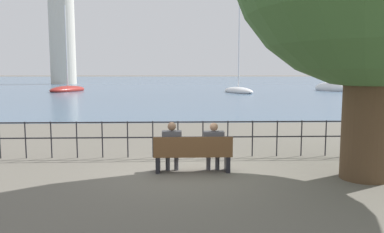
{
  "coord_description": "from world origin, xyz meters",
  "views": [
    {
      "loc": [
        -0.37,
        -9.0,
        2.4
      ],
      "look_at": [
        0.0,
        0.5,
        1.31
      ],
      "focal_mm": 35.0,
      "sensor_mm": 36.0,
      "label": 1
    }
  ],
  "objects_px": {
    "sailboat_2": "(238,90)",
    "park_bench": "(193,155)",
    "sailboat_1": "(330,88)",
    "harbor_lighthouse": "(62,24)",
    "sailboat_0": "(68,89)",
    "seated_person_left": "(172,145)",
    "seated_person_right": "(214,145)"
  },
  "relations": [
    {
      "from": "sailboat_0",
      "to": "sailboat_2",
      "type": "bearing_deg",
      "value": 7.21
    },
    {
      "from": "sailboat_1",
      "to": "sailboat_2",
      "type": "height_order",
      "value": "sailboat_2"
    },
    {
      "from": "park_bench",
      "to": "sailboat_2",
      "type": "xyz_separation_m",
      "value": [
        7.28,
        37.81,
        -0.14
      ]
    },
    {
      "from": "seated_person_right",
      "to": "harbor_lighthouse",
      "type": "distance_m",
      "value": 85.48
    },
    {
      "from": "harbor_lighthouse",
      "to": "seated_person_left",
      "type": "bearing_deg",
      "value": -71.7
    },
    {
      "from": "seated_person_right",
      "to": "sailboat_0",
      "type": "relative_size",
      "value": 0.1
    },
    {
      "from": "sailboat_2",
      "to": "seated_person_right",
      "type": "bearing_deg",
      "value": -118.57
    },
    {
      "from": "sailboat_1",
      "to": "sailboat_0",
      "type": "bearing_deg",
      "value": 157.44
    },
    {
      "from": "seated_person_right",
      "to": "sailboat_1",
      "type": "height_order",
      "value": "sailboat_1"
    },
    {
      "from": "seated_person_right",
      "to": "sailboat_1",
      "type": "bearing_deg",
      "value": 64.34
    },
    {
      "from": "sailboat_2",
      "to": "sailboat_0",
      "type": "bearing_deg",
      "value": 150.11
    },
    {
      "from": "harbor_lighthouse",
      "to": "sailboat_2",
      "type": "bearing_deg",
      "value": -50.93
    },
    {
      "from": "sailboat_0",
      "to": "harbor_lighthouse",
      "type": "xyz_separation_m",
      "value": [
        -11.7,
        37.56,
        13.57
      ]
    },
    {
      "from": "seated_person_right",
      "to": "sailboat_0",
      "type": "xyz_separation_m",
      "value": [
        -15.73,
        42.31,
        -0.38
      ]
    },
    {
      "from": "sailboat_1",
      "to": "harbor_lighthouse",
      "type": "height_order",
      "value": "harbor_lighthouse"
    },
    {
      "from": "park_bench",
      "to": "sailboat_1",
      "type": "distance_m",
      "value": 47.32
    },
    {
      "from": "seated_person_left",
      "to": "seated_person_right",
      "type": "bearing_deg",
      "value": 0.01
    },
    {
      "from": "park_bench",
      "to": "sailboat_2",
      "type": "distance_m",
      "value": 38.51
    },
    {
      "from": "seated_person_left",
      "to": "sailboat_0",
      "type": "relative_size",
      "value": 0.11
    },
    {
      "from": "seated_person_left",
      "to": "sailboat_0",
      "type": "distance_m",
      "value": 44.8
    },
    {
      "from": "park_bench",
      "to": "sailboat_0",
      "type": "xyz_separation_m",
      "value": [
        -15.22,
        42.39,
        -0.15
      ]
    },
    {
      "from": "harbor_lighthouse",
      "to": "seated_person_right",
      "type": "bearing_deg",
      "value": -71.04
    },
    {
      "from": "seated_person_right",
      "to": "seated_person_left",
      "type": "bearing_deg",
      "value": -179.99
    },
    {
      "from": "sailboat_1",
      "to": "sailboat_2",
      "type": "distance_m",
      "value": 14.37
    },
    {
      "from": "seated_person_right",
      "to": "sailboat_0",
      "type": "distance_m",
      "value": 45.14
    },
    {
      "from": "park_bench",
      "to": "sailboat_2",
      "type": "bearing_deg",
      "value": 79.1
    },
    {
      "from": "park_bench",
      "to": "seated_person_right",
      "type": "height_order",
      "value": "seated_person_right"
    },
    {
      "from": "sailboat_2",
      "to": "park_bench",
      "type": "bearing_deg",
      "value": -119.3
    },
    {
      "from": "park_bench",
      "to": "sailboat_1",
      "type": "xyz_separation_m",
      "value": [
        20.87,
        42.46,
        -0.05
      ]
    },
    {
      "from": "park_bench",
      "to": "sailboat_0",
      "type": "relative_size",
      "value": 0.16
    },
    {
      "from": "park_bench",
      "to": "sailboat_0",
      "type": "distance_m",
      "value": 45.04
    },
    {
      "from": "seated_person_left",
      "to": "harbor_lighthouse",
      "type": "relative_size",
      "value": 0.04
    }
  ]
}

